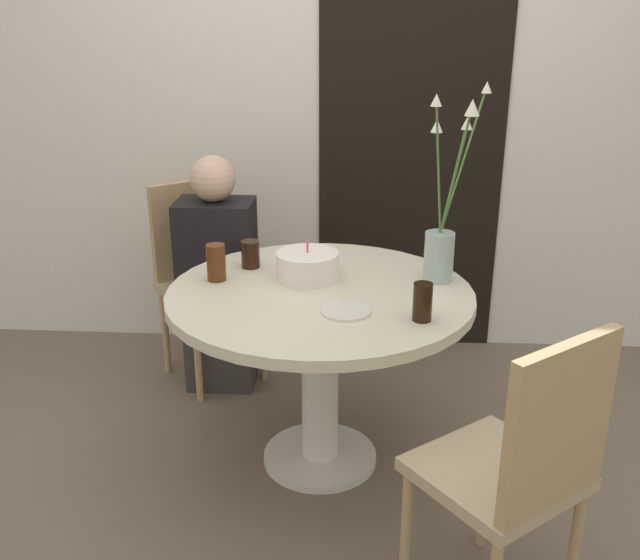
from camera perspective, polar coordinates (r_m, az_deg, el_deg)
The scene contains 13 objects.
ground_plane at distance 2.92m, azimuth 0.00°, elevation -14.14°, with size 16.00×16.00×0.00m, color #6B5B4C.
wall_back at distance 3.55m, azimuth 1.20°, elevation 14.81°, with size 8.00×0.05×2.60m.
doorway_panel at distance 3.56m, azimuth 7.29°, elevation 10.20°, with size 0.90×0.01×2.05m.
dining_table at distance 2.63m, azimuth 0.00°, elevation -3.77°, with size 1.11×1.11×0.72m.
chair_left_flank at distance 3.40m, azimuth -9.43°, elevation 0.91°, with size 0.56×0.56×0.93m.
chair_far_back at distance 2.05m, azimuth 15.71°, elevation -13.94°, with size 0.56×0.56×0.93m.
birthday_cake at distance 2.67m, azimuth -1.00°, elevation 1.15°, with size 0.23×0.23×0.15m.
flower_vase at distance 2.65m, azimuth 9.75°, elevation 3.79°, with size 0.23×0.28×0.71m.
side_plate at distance 2.39m, azimuth 2.08°, elevation -2.51°, with size 0.17×0.17×0.01m.
drink_glass_0 at distance 2.68m, azimuth -8.31°, elevation 1.40°, with size 0.07×0.07×0.14m.
drink_glass_1 at distance 2.33m, azimuth 8.20°, elevation -1.75°, with size 0.06×0.06×0.13m.
drink_glass_2 at distance 2.80m, azimuth -5.59°, elevation 2.07°, with size 0.07×0.07×0.11m.
person_woman at distance 3.27m, azimuth -8.14°, elevation -0.15°, with size 0.34×0.24×1.09m.
Camera 1 is at (0.15, -2.39, 1.67)m, focal length 40.00 mm.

